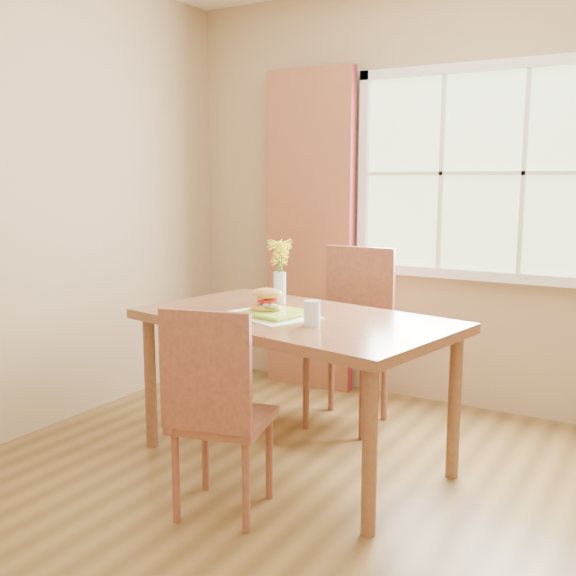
{
  "coord_description": "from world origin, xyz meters",
  "views": [
    {
      "loc": [
        1.1,
        -2.32,
        1.47
      ],
      "look_at": [
        -0.59,
        0.53,
        0.93
      ],
      "focal_mm": 42.0,
      "sensor_mm": 36.0,
      "label": 1
    }
  ],
  "objects_px": {
    "dining_table": "(294,331)",
    "flower_vase": "(280,263)",
    "water_glass": "(312,314)",
    "croissant_sandwich": "(266,300)",
    "chair_near": "(216,405)",
    "chair_far": "(353,327)"
  },
  "relations": [
    {
      "from": "chair_near",
      "to": "croissant_sandwich",
      "type": "distance_m",
      "value": 0.73
    },
    {
      "from": "chair_far",
      "to": "flower_vase",
      "type": "xyz_separation_m",
      "value": [
        -0.24,
        -0.44,
        0.42
      ]
    },
    {
      "from": "chair_near",
      "to": "water_glass",
      "type": "distance_m",
      "value": 0.65
    },
    {
      "from": "chair_near",
      "to": "chair_far",
      "type": "distance_m",
      "value": 1.41
    },
    {
      "from": "water_glass",
      "to": "flower_vase",
      "type": "height_order",
      "value": "flower_vase"
    },
    {
      "from": "chair_near",
      "to": "chair_far",
      "type": "xyz_separation_m",
      "value": [
        -0.02,
        1.41,
        0.06
      ]
    },
    {
      "from": "chair_near",
      "to": "dining_table",
      "type": "bearing_deg",
      "value": 77.21
    },
    {
      "from": "dining_table",
      "to": "flower_vase",
      "type": "distance_m",
      "value": 0.48
    },
    {
      "from": "dining_table",
      "to": "chair_far",
      "type": "relative_size",
      "value": 1.63
    },
    {
      "from": "croissant_sandwich",
      "to": "water_glass",
      "type": "distance_m",
      "value": 0.32
    },
    {
      "from": "dining_table",
      "to": "chair_far",
      "type": "distance_m",
      "value": 0.72
    },
    {
      "from": "water_glass",
      "to": "flower_vase",
      "type": "relative_size",
      "value": 0.33
    },
    {
      "from": "croissant_sandwich",
      "to": "flower_vase",
      "type": "height_order",
      "value": "flower_vase"
    },
    {
      "from": "dining_table",
      "to": "flower_vase",
      "type": "bearing_deg",
      "value": 143.01
    },
    {
      "from": "croissant_sandwich",
      "to": "water_glass",
      "type": "xyz_separation_m",
      "value": [
        0.31,
        -0.08,
        -0.02
      ]
    },
    {
      "from": "dining_table",
      "to": "flower_vase",
      "type": "height_order",
      "value": "flower_vase"
    },
    {
      "from": "dining_table",
      "to": "water_glass",
      "type": "xyz_separation_m",
      "value": [
        0.19,
        -0.15,
        0.14
      ]
    },
    {
      "from": "flower_vase",
      "to": "chair_far",
      "type": "bearing_deg",
      "value": 61.14
    },
    {
      "from": "dining_table",
      "to": "water_glass",
      "type": "relative_size",
      "value": 14.47
    },
    {
      "from": "water_glass",
      "to": "flower_vase",
      "type": "bearing_deg",
      "value": 135.85
    },
    {
      "from": "chair_near",
      "to": "water_glass",
      "type": "bearing_deg",
      "value": 58.69
    },
    {
      "from": "dining_table",
      "to": "croissant_sandwich",
      "type": "distance_m",
      "value": 0.21
    }
  ]
}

